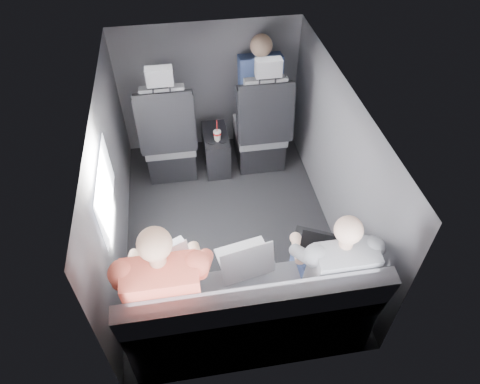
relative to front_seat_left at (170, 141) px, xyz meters
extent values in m
plane|color=black|center=(0.45, -0.84, -0.40)|extent=(2.60, 2.60, 0.00)
plane|color=#B2B2AD|center=(0.45, -0.84, 0.95)|extent=(2.60, 2.60, 0.00)
cube|color=#56565B|center=(-0.45, -0.84, 0.27)|extent=(0.02, 2.60, 1.35)
cube|color=#56565B|center=(1.35, -0.84, 0.27)|extent=(0.02, 2.60, 1.35)
cube|color=#56565B|center=(0.45, 0.46, 0.27)|extent=(1.80, 0.02, 1.35)
cube|color=#56565B|center=(0.45, -2.14, 0.27)|extent=(1.80, 0.02, 1.35)
cube|color=white|center=(-0.43, -1.14, 0.50)|extent=(0.02, 0.75, 0.42)
cube|color=black|center=(0.90, -0.17, 0.40)|extent=(0.35, 0.11, 0.59)
cube|color=black|center=(0.00, 0.08, -0.25)|extent=(0.46, 0.48, 0.30)
cube|color=#57575C|center=(0.00, 0.06, -0.02)|extent=(0.48, 0.46, 0.14)
cube|color=#57575C|center=(0.00, -0.14, 0.35)|extent=(0.38, 0.18, 0.61)
cube|color=black|center=(-0.22, -0.14, 0.32)|extent=(0.08, 0.21, 0.53)
cube|color=black|center=(0.22, -0.14, 0.32)|extent=(0.08, 0.21, 0.53)
cube|color=black|center=(0.00, -0.20, 0.34)|extent=(0.50, 0.11, 0.58)
cube|color=#57575C|center=(0.00, -0.18, 0.79)|extent=(0.22, 0.10, 0.15)
cube|color=black|center=(0.90, 0.08, -0.25)|extent=(0.46, 0.48, 0.30)
cube|color=#57575C|center=(0.90, 0.06, -0.02)|extent=(0.48, 0.46, 0.14)
cube|color=#57575C|center=(0.90, -0.14, 0.35)|extent=(0.38, 0.18, 0.61)
cube|color=black|center=(0.68, -0.14, 0.32)|extent=(0.08, 0.21, 0.53)
cube|color=black|center=(1.12, -0.14, 0.32)|extent=(0.08, 0.21, 0.53)
cube|color=black|center=(0.90, -0.20, 0.34)|extent=(0.50, 0.11, 0.58)
cube|color=#57575C|center=(0.90, -0.18, 0.79)|extent=(0.22, 0.10, 0.15)
cube|color=black|center=(0.45, 0.04, -0.20)|extent=(0.24, 0.48, 0.40)
cylinder|color=black|center=(0.40, -0.08, 0.00)|extent=(0.09, 0.09, 0.01)
cylinder|color=black|center=(0.51, -0.08, 0.00)|extent=(0.09, 0.09, 0.01)
cube|color=#57575C|center=(0.45, -1.86, -0.18)|extent=(1.60, 0.50, 0.45)
cube|color=#57575C|center=(0.45, -2.09, 0.28)|extent=(1.60, 0.17, 0.47)
cylinder|color=red|center=(0.46, -0.06, 0.08)|extent=(0.08, 0.08, 0.02)
cylinder|color=white|center=(0.46, -0.06, 0.10)|extent=(0.08, 0.08, 0.01)
cylinder|color=red|center=(0.46, -0.06, 0.17)|extent=(0.01, 0.01, 0.12)
cube|color=white|center=(-0.07, -1.57, 0.19)|extent=(0.45, 0.40, 0.02)
cube|color=silver|center=(-0.07, -1.58, 0.20)|extent=(0.33, 0.26, 0.00)
cube|color=white|center=(-0.07, -1.49, 0.20)|extent=(0.12, 0.10, 0.00)
cube|color=white|center=(-0.07, -1.74, 0.32)|extent=(0.37, 0.23, 0.26)
cube|color=white|center=(-0.07, -1.73, 0.32)|extent=(0.32, 0.19, 0.22)
cube|color=#BCBBC1|center=(0.45, -1.62, 0.19)|extent=(0.39, 0.31, 0.02)
cube|color=silver|center=(0.45, -1.63, 0.20)|extent=(0.31, 0.19, 0.00)
cube|color=#BCBBC1|center=(0.45, -1.55, 0.20)|extent=(0.11, 0.07, 0.00)
cube|color=#BCBBC1|center=(0.45, -1.77, 0.31)|extent=(0.36, 0.14, 0.24)
cube|color=white|center=(0.45, -1.77, 0.31)|extent=(0.32, 0.11, 0.20)
cube|color=black|center=(0.97, -1.59, 0.19)|extent=(0.40, 0.35, 0.02)
cube|color=black|center=(0.97, -1.60, 0.20)|extent=(0.30, 0.23, 0.00)
cube|color=black|center=(0.97, -1.52, 0.20)|extent=(0.11, 0.09, 0.00)
cube|color=black|center=(0.97, -1.73, 0.31)|extent=(0.33, 0.21, 0.22)
cube|color=white|center=(0.97, -1.72, 0.30)|extent=(0.28, 0.17, 0.19)
cube|color=#343339|center=(-0.19, -1.74, 0.12)|extent=(0.16, 0.46, 0.14)
cube|color=#343339|center=(0.04, -1.74, 0.12)|extent=(0.16, 0.46, 0.14)
cube|color=#343339|center=(-0.19, -1.50, -0.18)|extent=(0.14, 0.14, 0.45)
cube|color=#343339|center=(0.04, -1.50, -0.18)|extent=(0.14, 0.14, 0.45)
cube|color=#D05444|center=(-0.07, -1.94, 0.37)|extent=(0.42, 0.28, 0.57)
sphere|color=tan|center=(-0.07, -1.91, 0.78)|extent=(0.19, 0.19, 0.19)
cylinder|color=tan|center=(-0.28, -1.66, 0.28)|extent=(0.12, 0.29, 0.13)
cylinder|color=tan|center=(0.14, -1.66, 0.28)|extent=(0.12, 0.29, 0.13)
cube|color=navy|center=(0.90, -1.74, 0.11)|extent=(0.14, 0.41, 0.12)
cube|color=navy|center=(1.10, -1.74, 0.11)|extent=(0.14, 0.41, 0.12)
cube|color=navy|center=(0.90, -1.53, -0.18)|extent=(0.12, 0.12, 0.45)
cube|color=navy|center=(1.10, -1.53, -0.18)|extent=(0.12, 0.12, 0.45)
cube|color=gray|center=(1.00, -1.94, 0.34)|extent=(0.37, 0.25, 0.50)
sphere|color=beige|center=(1.00, -1.91, 0.70)|extent=(0.17, 0.17, 0.17)
cylinder|color=beige|center=(0.81, -1.66, 0.25)|extent=(0.10, 0.26, 0.11)
cylinder|color=beige|center=(1.18, -1.66, 0.25)|extent=(0.10, 0.26, 0.11)
cube|color=navy|center=(0.93, 0.24, 0.38)|extent=(0.41, 0.26, 0.60)
sphere|color=tan|center=(0.93, 0.26, 0.77)|extent=(0.21, 0.21, 0.21)
cube|color=navy|center=(0.93, 0.30, 0.09)|extent=(0.35, 0.41, 0.12)
camera|label=1|loc=(0.14, -3.36, 2.53)|focal=32.00mm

